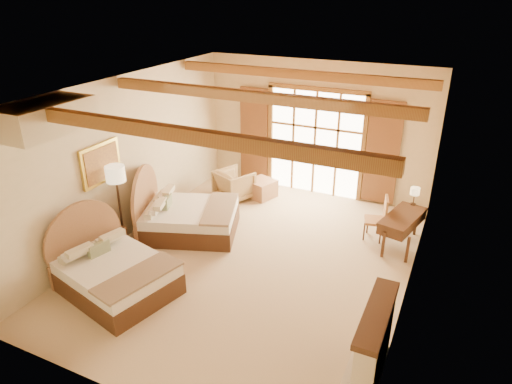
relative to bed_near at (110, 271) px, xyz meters
The scene contains 19 objects.
floor 2.58m from the bed_near, 46.13° to the left, with size 7.00×7.00×0.00m, color #CAAD87.
wall_back 5.76m from the bed_near, 71.64° to the left, with size 5.50×5.50×0.00m, color beige.
wall_left 2.42m from the bed_near, 117.90° to the left, with size 7.00×7.00×0.00m, color beige.
wall_right 5.04m from the bed_near, 22.18° to the left, with size 7.00×7.00×0.00m, color beige.
ceiling 3.82m from the bed_near, 46.13° to the left, with size 7.00×7.00×0.00m, color #B56936.
ceiling_beams 3.73m from the bed_near, 46.13° to the left, with size 5.39×4.60×0.18m, color olive, non-canonical shape.
french_doors 5.64m from the bed_near, 71.45° to the left, with size 3.95×0.08×2.60m.
fireplace 4.38m from the bed_near, ahead, with size 0.46×1.40×1.16m.
painting 1.99m from the bed_near, 130.36° to the left, with size 0.06×0.95×0.75m.
canopy_valance 2.66m from the bed_near, 166.06° to the right, with size 0.70×1.40×0.45m, color beige.
bed_near is the anchor object (origin of this frame).
bed_far 2.22m from the bed_near, 90.05° to the left, with size 2.37×2.00×1.26m.
nightstand 1.08m from the bed_near, 130.23° to the left, with size 0.45×0.45×0.54m, color #452613.
floor_lamp 1.76m from the bed_near, 121.25° to the left, with size 0.36×0.36×1.70m.
armchair 4.09m from the bed_near, 87.15° to the left, with size 0.77×0.79×0.72m, color #A07F4F.
ottoman 4.53m from the bed_near, 80.44° to the left, with size 0.59×0.59×0.43m, color #9E6F4F.
desk 5.47m from the bed_near, 40.36° to the left, with size 0.80×1.32×0.67m.
desk_chair 5.14m from the bed_near, 44.41° to the left, with size 0.50×0.49×0.92m.
desk_lamp 5.97m from the bed_near, 43.96° to the left, with size 0.18×0.18×0.37m.
Camera 1 is at (3.15, -6.58, 4.71)m, focal length 32.00 mm.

